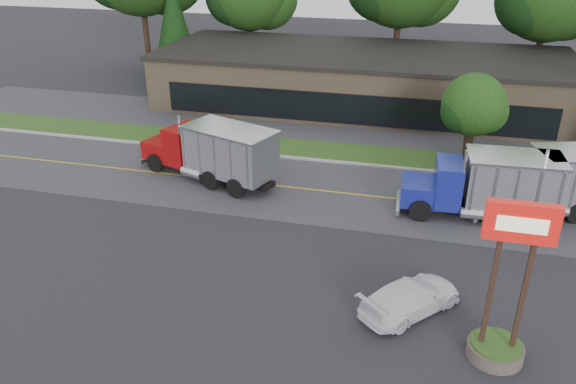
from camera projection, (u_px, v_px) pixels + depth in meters
The scene contains 14 objects.
ground at pixel (232, 274), 23.96m from camera, with size 140.00×140.00×0.00m, color #35353A.
road at pixel (285, 187), 31.80m from camera, with size 60.00×8.00×0.02m, color #4B4B4F.
center_line at pixel (285, 187), 31.80m from camera, with size 60.00×0.12×0.01m, color gold.
curb at pixel (302, 159), 35.47m from camera, with size 60.00×0.30×0.12m, color #9E9E99.
grass_verge at pixel (308, 149), 37.04m from camera, with size 60.00×3.40×0.03m, color #2D521C.
far_parking at pixel (322, 125), 41.40m from camera, with size 60.00×7.00×0.02m, color #4B4B4F.
strip_mall at pixel (362, 80), 45.31m from camera, with size 32.00×12.00×4.00m, color #907458.
bilo_sign at pixel (504, 309), 18.55m from camera, with size 2.20×1.90×5.95m.
evergreen_left at pixel (174, 22), 51.40m from camera, with size 4.20×4.20×9.54m.
tree_verge at pixel (474, 108), 33.26m from camera, with size 3.98×3.75×5.68m.
dump_truck_red at pixel (214, 151), 31.94m from camera, with size 8.99×5.28×3.36m.
dump_truck_blue at pixel (489, 184), 27.89m from camera, with size 7.77×3.01×3.36m.
dump_truck_maroon at pixel (559, 181), 28.25m from camera, with size 8.23×4.67×3.36m.
rally_car at pixel (411, 297), 21.44m from camera, with size 1.79×4.39×1.28m, color white.
Camera 1 is at (7.30, -18.81, 13.59)m, focal length 35.00 mm.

